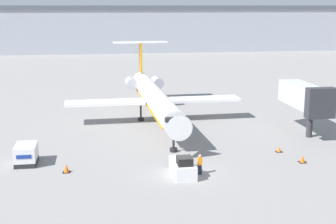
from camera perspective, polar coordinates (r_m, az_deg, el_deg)
The scene contains 10 objects.
ground_plane at distance 42.61m, azimuth 2.37°, elevation -7.69°, with size 600.00×600.00×0.00m, color gray.
terminal_building at distance 159.50m, azimuth -6.14°, elevation 10.07°, with size 180.00×16.80×15.19m.
airplane_main at distance 61.22m, azimuth -1.70°, elevation 1.90°, with size 23.08×31.76×9.46m.
pushback_tug at distance 42.39m, azimuth 1.82°, elevation -6.73°, with size 1.88×4.04×1.97m.
luggage_cart at distance 47.20m, azimuth -16.90°, elevation -4.96°, with size 1.98×3.02×1.92m.
worker_near_tug at distance 42.56m, azimuth 3.91°, elevation -6.33°, with size 0.40×0.26×1.86m.
traffic_cone_left at distance 44.11m, azimuth -12.29°, elevation -6.71°, with size 0.69×0.69×0.83m.
traffic_cone_right at distance 50.36m, azimuth 13.38°, elevation -4.45°, with size 0.64×0.64×0.60m.
traffic_cone_mid at distance 47.61m, azimuth 16.08°, elevation -5.52°, with size 0.71×0.71×0.74m.
jet_bridge at distance 57.41m, azimuth 16.40°, elevation 1.75°, with size 3.20×9.48×6.19m.
Camera 1 is at (-7.89, -39.14, 14.87)m, focal length 50.00 mm.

